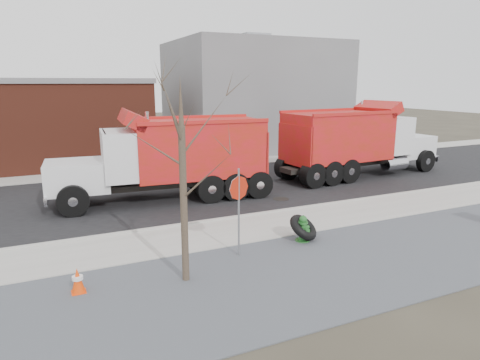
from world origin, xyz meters
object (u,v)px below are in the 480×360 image
fire_hydrant (303,230)px  stop_sign (239,197)px  dump_truck_red_a (357,139)px  dump_truck_red_b (170,155)px  truck_tire (303,227)px

fire_hydrant → stop_sign: (-2.36, -0.20, 1.41)m
dump_truck_red_a → dump_truck_red_b: bearing=178.3°
truck_tire → stop_sign: (-2.42, -0.29, 1.37)m
fire_hydrant → stop_sign: size_ratio=0.33×
stop_sign → dump_truck_red_b: dump_truck_red_b is taller
fire_hydrant → dump_truck_red_a: (8.08, 7.26, 1.61)m
fire_hydrant → dump_truck_red_b: 7.33m
truck_tire → dump_truck_red_b: (-2.47, 6.66, 1.54)m
stop_sign → fire_hydrant: bearing=8.1°
dump_truck_red_a → dump_truck_red_b: (-10.49, -0.52, -0.04)m
stop_sign → dump_truck_red_a: 12.83m
dump_truck_red_a → dump_truck_red_b: dump_truck_red_a is taller
truck_tire → stop_sign: 2.80m
fire_hydrant → dump_truck_red_a: size_ratio=0.09×
truck_tire → stop_sign: bearing=-173.3°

